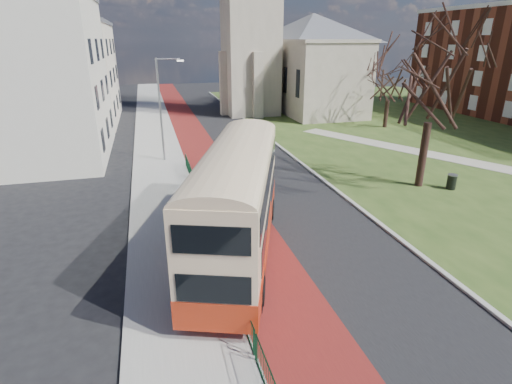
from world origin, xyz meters
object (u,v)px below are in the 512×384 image
object	(u,v)px
winter_tree_near	(436,68)
litter_bin	(452,182)
winter_tree_far	(390,78)
streetlamp	(162,105)
bus	(238,197)

from	to	relation	value
winter_tree_near	litter_bin	size ratio (longest dim) A/B	11.00
winter_tree_far	litter_bin	bearing A→B (deg)	-109.82
streetlamp	winter_tree_near	size ratio (longest dim) A/B	0.72
streetlamp	litter_bin	distance (m)	21.88
bus	winter_tree_near	xyz separation A→B (m)	(13.96, 5.87, 4.88)
winter_tree_near	winter_tree_far	world-z (taller)	winter_tree_near
bus	winter_tree_far	bearing A→B (deg)	66.58
streetlamp	bus	bearing A→B (deg)	-81.80
bus	winter_tree_near	bearing A→B (deg)	42.83
winter_tree_near	winter_tree_far	distance (m)	19.87
streetlamp	winter_tree_near	bearing A→B (deg)	-33.09
streetlamp	litter_bin	world-z (taller)	streetlamp
streetlamp	bus	size ratio (longest dim) A/B	0.65
winter_tree_far	litter_bin	xyz separation A→B (m)	(-6.84, -18.98, -4.90)
winter_tree_near	litter_bin	distance (m)	7.47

